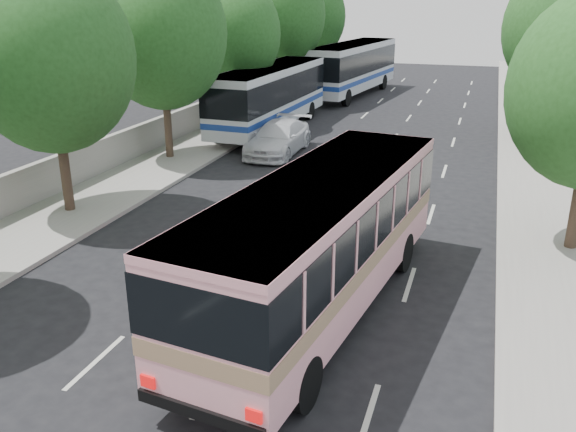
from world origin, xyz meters
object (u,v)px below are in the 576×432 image
at_px(tour_coach_front, 270,92).
at_px(white_pickup, 278,138).
at_px(pink_taxi, 266,224).
at_px(pink_bus, 322,232).
at_px(tour_coach_rear, 353,65).

bearing_deg(tour_coach_front, white_pickup, -63.69).
distance_m(pink_taxi, tour_coach_front, 17.53).
bearing_deg(white_pickup, pink_bus, -66.82).
xyz_separation_m(pink_taxi, tour_coach_front, (-5.75, 16.50, 1.45)).
bearing_deg(tour_coach_rear, pink_bus, -71.61).
xyz_separation_m(white_pickup, tour_coach_rear, (-0.46, 19.02, 1.59)).
relative_size(pink_taxi, tour_coach_rear, 0.33).
bearing_deg(white_pickup, tour_coach_front, 114.46).
distance_m(pink_bus, tour_coach_rear, 34.64).
distance_m(tour_coach_front, tour_coach_rear, 14.06).
bearing_deg(pink_taxi, tour_coach_rear, 91.56).
bearing_deg(white_pickup, tour_coach_rear, 91.86).
xyz_separation_m(pink_taxi, white_pickup, (-3.50, 11.42, 0.03)).
relative_size(pink_bus, tour_coach_rear, 0.83).
bearing_deg(tour_coach_rear, tour_coach_front, -90.14).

